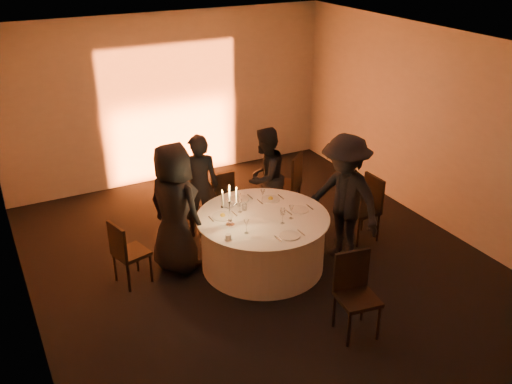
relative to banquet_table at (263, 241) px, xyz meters
name	(u,v)px	position (x,y,z in m)	size (l,w,h in m)	color
floor	(263,265)	(0.00, 0.00, -0.38)	(7.00, 7.00, 0.00)	black
ceiling	(264,49)	(0.00, 0.00, 2.62)	(7.00, 7.00, 0.00)	silver
wall_back	(170,99)	(0.00, 3.50, 1.12)	(7.00, 7.00, 0.00)	#B8B2AA
wall_front	(471,318)	(0.00, -3.50, 1.12)	(7.00, 7.00, 0.00)	#B8B2AA
wall_left	(16,217)	(-3.00, 0.00, 1.12)	(7.00, 7.00, 0.00)	#B8B2AA
wall_right	(438,130)	(3.00, 0.00, 1.12)	(7.00, 7.00, 0.00)	#B8B2AA
uplighter_fixture	(181,179)	(0.00, 3.20, -0.33)	(0.25, 0.12, 0.10)	black
banquet_table	(263,241)	(0.00, 0.00, 0.00)	(1.80, 1.80, 0.77)	black
chair_left	(126,250)	(-1.78, 0.44, 0.13)	(0.49, 0.49, 0.91)	black
chair_back_left	(220,194)	(0.01, 1.42, 0.12)	(0.39, 0.39, 0.89)	black
chair_back_right	(290,181)	(1.13, 1.19, 0.20)	(0.64, 0.64, 1.04)	black
chair_right	(367,204)	(1.74, -0.02, 0.17)	(0.44, 0.44, 0.99)	black
chair_front	(355,289)	(0.28, -1.69, 0.18)	(0.50, 0.50, 1.00)	black
guest_left	(175,209)	(-1.06, 0.50, 0.53)	(0.89, 0.58, 1.83)	black
guest_back_left	(199,186)	(-0.43, 1.19, 0.43)	(0.60, 0.39, 1.63)	black
guest_back_right	(265,177)	(0.63, 1.10, 0.40)	(0.77, 0.60, 1.58)	black
guest_right	(344,198)	(1.10, -0.30, 0.54)	(1.19, 0.68, 1.84)	black
plate_left	(223,216)	(-0.48, 0.25, 0.40)	(0.35, 0.29, 0.08)	silver
plate_back_left	(239,199)	(-0.05, 0.61, 0.39)	(0.35, 0.27, 0.01)	silver
plate_back_right	(271,199)	(0.34, 0.40, 0.40)	(0.35, 0.27, 0.08)	silver
plate_right	(299,210)	(0.53, -0.07, 0.39)	(0.36, 0.26, 0.01)	silver
plate_front	(290,236)	(0.05, -0.62, 0.39)	(0.36, 0.26, 0.01)	silver
coffee_cup	(228,237)	(-0.67, -0.33, 0.42)	(0.11, 0.11, 0.07)	silver
candelabra	(230,212)	(-0.50, -0.02, 0.59)	(0.25, 0.12, 0.58)	white
wine_glass_a	(240,203)	(-0.22, 0.26, 0.52)	(0.07, 0.07, 0.19)	white
wine_glass_b	(239,197)	(-0.15, 0.43, 0.52)	(0.07, 0.07, 0.19)	white
wine_glass_c	(263,193)	(0.21, 0.39, 0.52)	(0.07, 0.07, 0.19)	white
wine_glass_d	(291,209)	(0.31, -0.22, 0.52)	(0.07, 0.07, 0.19)	white
wine_glass_e	(283,214)	(0.14, -0.29, 0.52)	(0.07, 0.07, 0.19)	white
wine_glass_f	(246,223)	(-0.40, -0.30, 0.52)	(0.07, 0.07, 0.19)	white
tumbler_a	(283,212)	(0.26, -0.07, 0.43)	(0.07, 0.07, 0.09)	white
tumbler_b	(244,207)	(-0.13, 0.29, 0.43)	(0.07, 0.07, 0.09)	white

